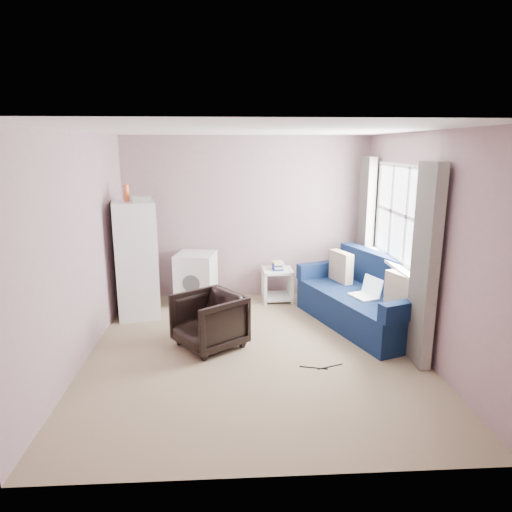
{
  "coord_description": "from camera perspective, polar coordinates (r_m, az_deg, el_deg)",
  "views": [
    {
      "loc": [
        -0.27,
        -4.93,
        2.33
      ],
      "look_at": [
        0.05,
        0.6,
        1.0
      ],
      "focal_mm": 32.0,
      "sensor_mm": 36.0,
      "label": 1
    }
  ],
  "objects": [
    {
      "name": "window_dressing",
      "position": [
        6.11,
        16.4,
        1.41
      ],
      "size": [
        0.17,
        2.62,
        2.18
      ],
      "color": "white",
      "rests_on": "ground"
    },
    {
      "name": "floor_cables",
      "position": [
        5.13,
        8.24,
        -13.58
      ],
      "size": [
        0.48,
        0.12,
        0.01
      ],
      "rotation": [
        0.0,
        0.0,
        0.08
      ],
      "color": "black",
      "rests_on": "ground"
    },
    {
      "name": "sofa",
      "position": [
        6.28,
        13.72,
        -5.43
      ],
      "size": [
        1.56,
        2.23,
        0.91
      ],
      "rotation": [
        0.0,
        0.0,
        0.35
      ],
      "color": "#0F2045",
      "rests_on": "ground"
    },
    {
      "name": "fridge",
      "position": [
        6.5,
        -14.71,
        -0.38
      ],
      "size": [
        0.67,
        0.66,
        1.84
      ],
      "rotation": [
        0.0,
        0.0,
        0.23
      ],
      "color": "silver",
      "rests_on": "ground"
    },
    {
      "name": "side_table",
      "position": [
        7.07,
        2.68,
        -3.29
      ],
      "size": [
        0.46,
        0.46,
        0.61
      ],
      "rotation": [
        0.0,
        0.0,
        0.03
      ],
      "color": "white",
      "rests_on": "ground"
    },
    {
      "name": "washing_machine",
      "position": [
        6.94,
        -7.51,
        -2.7
      ],
      "size": [
        0.65,
        0.65,
        0.78
      ],
      "rotation": [
        0.0,
        0.0,
        -0.19
      ],
      "color": "silver",
      "rests_on": "ground"
    },
    {
      "name": "room",
      "position": [
        5.06,
        0.05,
        1.22
      ],
      "size": [
        3.84,
        4.24,
        2.54
      ],
      "color": "#937D60",
      "rests_on": "ground"
    },
    {
      "name": "armchair",
      "position": [
        5.46,
        -5.89,
        -7.74
      ],
      "size": [
        0.94,
        0.95,
        0.72
      ],
      "primitive_type": "imported",
      "rotation": [
        0.0,
        0.0,
        -0.94
      ],
      "color": "black",
      "rests_on": "ground"
    }
  ]
}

